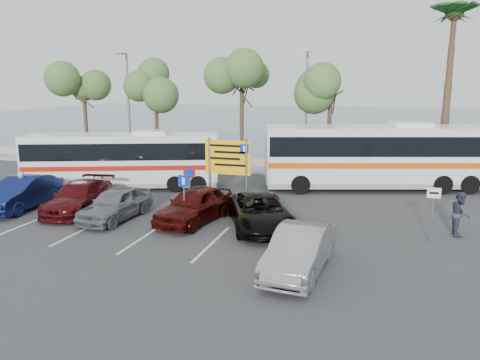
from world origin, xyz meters
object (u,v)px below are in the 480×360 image
(suv_black, at_px, (260,212))
(car_silver_a, at_px, (116,204))
(car_maroon, at_px, (79,197))
(direction_sign, at_px, (228,163))
(coach_bus_right, at_px, (374,159))
(car_red, at_px, (195,205))
(pedestrian_near, at_px, (22,190))
(coach_bus_left, at_px, (123,162))
(street_lamp_right, at_px, (306,106))
(car_blue, at_px, (22,193))
(street_lamp_left, at_px, (128,103))
(pedestrian_far, at_px, (460,214))
(car_silver_b, at_px, (299,251))

(suv_black, bearing_deg, car_silver_a, 161.84)
(car_maroon, bearing_deg, direction_sign, 5.27)
(coach_bus_right, bearing_deg, car_red, -129.85)
(pedestrian_near, bearing_deg, coach_bus_left, -157.49)
(car_silver_a, bearing_deg, pedestrian_near, -179.69)
(street_lamp_right, xyz_separation_m, car_blue, (-12.00, -12.36, -3.81))
(coach_bus_left, distance_m, car_blue, 5.95)
(street_lamp_right, relative_size, suv_black, 1.56)
(street_lamp_left, bearing_deg, pedestrian_far, -26.97)
(car_maroon, height_order, pedestrian_far, pedestrian_far)
(street_lamp_right, height_order, pedestrian_far, street_lamp_right)
(car_red, relative_size, pedestrian_near, 2.46)
(coach_bus_right, bearing_deg, direction_sign, -131.65)
(street_lamp_left, height_order, car_silver_b, street_lamp_left)
(coach_bus_left, bearing_deg, coach_bus_right, 15.95)
(direction_sign, relative_size, car_red, 0.79)
(street_lamp_left, xyz_separation_m, car_red, (9.99, -12.02, -3.82))
(pedestrian_near, height_order, pedestrian_far, pedestrian_near)
(car_blue, xyz_separation_m, pedestrian_far, (20.00, 1.67, 0.12))
(car_silver_a, distance_m, pedestrian_far, 14.74)
(street_lamp_right, relative_size, pedestrian_far, 4.41)
(street_lamp_left, bearing_deg, car_silver_a, -63.21)
(coach_bus_left, distance_m, car_silver_a, 6.41)
(street_lamp_left, relative_size, direction_sign, 2.23)
(car_silver_b, bearing_deg, car_blue, 169.33)
(direction_sign, distance_m, pedestrian_far, 10.12)
(car_silver_a, height_order, car_blue, car_blue)
(pedestrian_far, bearing_deg, direction_sign, 86.16)
(coach_bus_left, xyz_separation_m, pedestrian_near, (-2.50, -5.32, -0.65))
(suv_black, xyz_separation_m, car_silver_b, (2.40, -4.25, 0.03))
(car_silver_a, xyz_separation_m, car_silver_b, (8.99, -3.63, 0.02))
(coach_bus_left, bearing_deg, pedestrian_near, -115.18)
(street_lamp_left, bearing_deg, pedestrian_near, -85.37)
(coach_bus_right, distance_m, pedestrian_far, 8.47)
(street_lamp_right, xyz_separation_m, car_maroon, (-9.00, -12.02, -3.89))
(direction_sign, height_order, car_red, direction_sign)
(car_silver_a, bearing_deg, coach_bus_right, 44.90)
(car_red, bearing_deg, pedestrian_near, -167.26)
(car_red, bearing_deg, street_lamp_right, 86.65)
(street_lamp_left, distance_m, car_silver_b, 22.75)
(street_lamp_left, relative_size, car_blue, 1.67)
(car_silver_a, xyz_separation_m, suv_black, (6.59, 0.63, -0.01))
(street_lamp_right, distance_m, coach_bus_right, 6.09)
(car_maroon, bearing_deg, street_lamp_left, 100.06)
(car_silver_a, xyz_separation_m, car_red, (3.59, 0.65, 0.05))
(car_red, distance_m, pedestrian_far, 11.09)
(suv_black, distance_m, pedestrian_far, 8.13)
(street_lamp_right, height_order, car_silver_b, street_lamp_right)
(direction_sign, relative_size, coach_bus_left, 0.33)
(coach_bus_left, height_order, car_silver_b, coach_bus_left)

